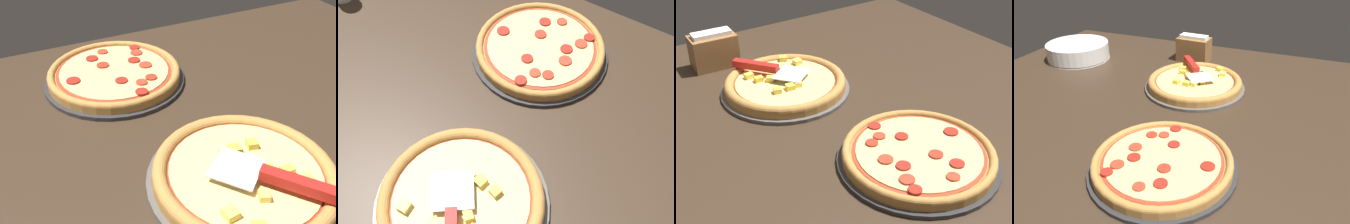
% 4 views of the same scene
% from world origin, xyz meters
% --- Properties ---
extents(ground_plane, '(1.56, 1.17, 0.04)m').
position_xyz_m(ground_plane, '(0.00, 0.00, -0.02)').
color(ground_plane, '#38281C').
extents(pizza_pan_front, '(0.35, 0.35, 0.01)m').
position_xyz_m(pizza_pan_front, '(-0.03, -0.11, 0.01)').
color(pizza_pan_front, '#565451').
rests_on(pizza_pan_front, ground_plane).
extents(pizza_front, '(0.33, 0.33, 0.04)m').
position_xyz_m(pizza_front, '(-0.03, -0.11, 0.02)').
color(pizza_front, '#B77F3D').
rests_on(pizza_front, pizza_pan_front).
extents(pizza_pan_back, '(0.35, 0.35, 0.01)m').
position_xyz_m(pizza_pan_back, '(-0.12, 0.33, 0.01)').
color(pizza_pan_back, '#2D2D30').
rests_on(pizza_pan_back, ground_plane).
extents(pizza_back, '(0.33, 0.33, 0.03)m').
position_xyz_m(pizza_back, '(-0.12, 0.33, 0.02)').
color(pizza_back, '#B77F3D').
rests_on(pizza_back, pizza_pan_back).
extents(serving_spatula, '(0.17, 0.20, 0.02)m').
position_xyz_m(serving_spatula, '(-0.00, -0.18, 0.05)').
color(serving_spatula, silver).
rests_on(serving_spatula, pizza_front).
extents(plate_stack, '(0.26, 0.26, 0.07)m').
position_xyz_m(plate_stack, '(0.53, -0.20, 0.04)').
color(plate_stack, white).
rests_on(plate_stack, ground_plane).
extents(napkin_holder, '(0.14, 0.08, 0.11)m').
position_xyz_m(napkin_holder, '(0.07, -0.37, 0.05)').
color(napkin_holder, olive).
rests_on(napkin_holder, ground_plane).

